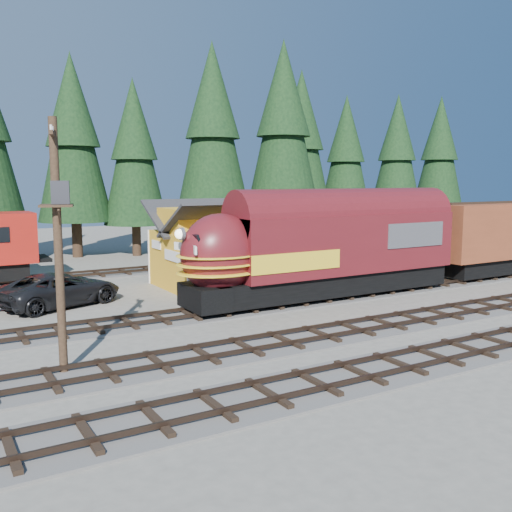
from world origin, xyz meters
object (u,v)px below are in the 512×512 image
depot (256,236)px  pickup_truck_a (60,289)px  locomotive (318,252)px  utility_pole (58,230)px

depot → pickup_truck_a: size_ratio=2.03×
locomotive → utility_pole: bearing=-160.4°
pickup_truck_a → depot: bearing=-106.3°
depot → pickup_truck_a: bearing=-176.0°
locomotive → pickup_truck_a: bearing=155.4°
locomotive → utility_pole: (-14.46, -5.16, 2.20)m
depot → utility_pole: (-14.39, -11.66, 1.90)m
locomotive → depot: bearing=90.6°
depot → locomotive: bearing=-89.4°
depot → locomotive: 6.51m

